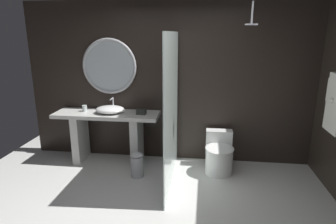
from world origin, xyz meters
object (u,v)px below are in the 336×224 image
at_px(rain_shower_head, 252,22).
at_px(waste_bin, 137,165).
at_px(toilet, 219,155).
at_px(tumbler_cup, 85,108).
at_px(vessel_sink, 110,109).
at_px(round_wall_mirror, 109,66).
at_px(tissue_box, 141,112).

xyz_separation_m(rain_shower_head, waste_bin, (-1.55, -0.21, -2.05)).
xyz_separation_m(rain_shower_head, toilet, (-0.33, 0.14, -1.97)).
bearing_deg(tumbler_cup, toilet, -4.17).
relative_size(vessel_sink, toilet, 0.75).
distance_m(tumbler_cup, toilet, 2.30).
bearing_deg(round_wall_mirror, toilet, -11.34).
bearing_deg(waste_bin, round_wall_mirror, 129.73).
xyz_separation_m(round_wall_mirror, toilet, (1.82, -0.36, -1.30)).
height_order(vessel_sink, toilet, vessel_sink).
bearing_deg(toilet, tissue_box, 175.06).
distance_m(rain_shower_head, toilet, 2.01).
distance_m(tumbler_cup, rain_shower_head, 2.88).
bearing_deg(rain_shower_head, tumbler_cup, 173.22).
height_order(tissue_box, waste_bin, tissue_box).
relative_size(vessel_sink, tumbler_cup, 4.59).
height_order(round_wall_mirror, rain_shower_head, rain_shower_head).
relative_size(vessel_sink, rain_shower_head, 1.53).
distance_m(rain_shower_head, waste_bin, 2.58).
xyz_separation_m(tumbler_cup, toilet, (2.21, -0.16, -0.64)).
height_order(tissue_box, rain_shower_head, rain_shower_head).
bearing_deg(toilet, waste_bin, -164.13).
distance_m(round_wall_mirror, rain_shower_head, 2.30).
relative_size(tissue_box, waste_bin, 0.40).
height_order(vessel_sink, round_wall_mirror, round_wall_mirror).
bearing_deg(tissue_box, tumbler_cup, 176.82).
distance_m(round_wall_mirror, waste_bin, 1.66).
distance_m(tissue_box, round_wall_mirror, 0.93).
xyz_separation_m(tissue_box, toilet, (1.24, -0.11, -0.62)).
height_order(tumbler_cup, toilet, tumbler_cup).
bearing_deg(round_wall_mirror, vessel_sink, -76.45).
bearing_deg(toilet, round_wall_mirror, 168.66).
distance_m(vessel_sink, tumbler_cup, 0.46).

